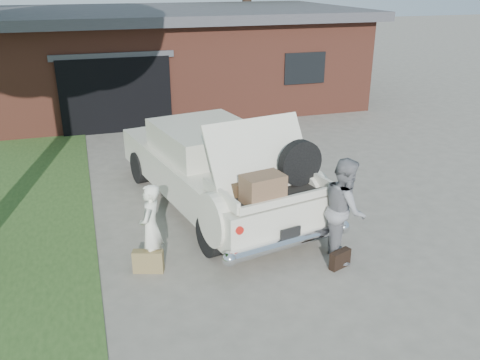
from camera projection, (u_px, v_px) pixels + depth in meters
name	position (u px, v px, depth m)	size (l,w,h in m)	color
ground	(250.00, 252.00, 8.66)	(90.00, 90.00, 0.00)	gray
house	(176.00, 55.00, 18.45)	(12.80, 7.80, 3.30)	brown
sedan	(215.00, 167.00, 10.16)	(3.20, 5.89, 2.16)	beige
woman_left	(151.00, 227.00, 7.96)	(0.52, 0.34, 1.43)	white
woman_right	(344.00, 209.00, 8.24)	(0.84, 0.66, 1.73)	gray
suitcase_left	(148.00, 261.00, 8.03)	(0.48, 0.15, 0.37)	olive
suitcase_right	(340.00, 259.00, 8.17)	(0.39, 0.12, 0.30)	black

